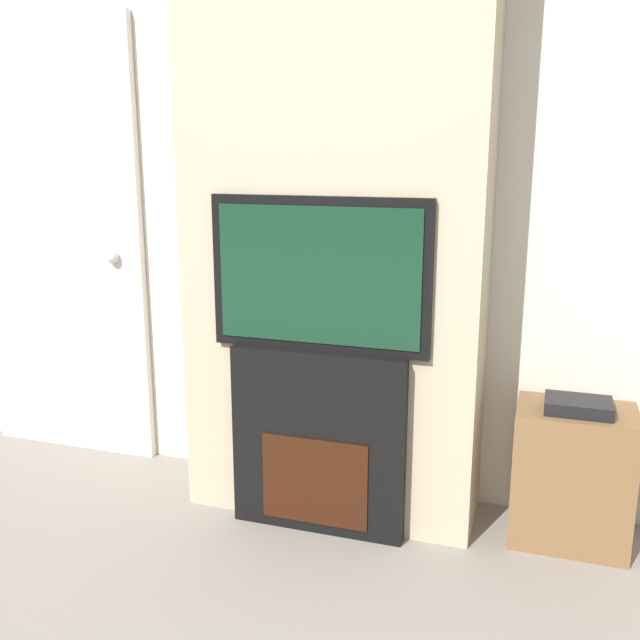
# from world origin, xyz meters

# --- Properties ---
(wall_back) EXTENTS (6.00, 0.06, 2.70)m
(wall_back) POSITION_xyz_m (0.00, 2.03, 1.35)
(wall_back) COLOR silver
(wall_back) RESTS_ON ground_plane
(chimney_breast) EXTENTS (1.20, 0.40, 2.70)m
(chimney_breast) POSITION_xyz_m (0.00, 1.80, 1.35)
(chimney_breast) COLOR #BCAD8E
(chimney_breast) RESTS_ON ground_plane
(fireplace) EXTENTS (0.70, 0.15, 0.75)m
(fireplace) POSITION_xyz_m (0.00, 1.60, 0.37)
(fireplace) COLOR black
(fireplace) RESTS_ON ground_plane
(television) EXTENTS (0.86, 0.07, 0.59)m
(television) POSITION_xyz_m (0.00, 1.60, 1.04)
(television) COLOR black
(television) RESTS_ON fireplace
(media_stand) EXTENTS (0.44, 0.31, 0.59)m
(media_stand) POSITION_xyz_m (0.96, 1.80, 0.28)
(media_stand) COLOR brown
(media_stand) RESTS_ON ground_plane
(entry_door) EXTENTS (0.92, 0.09, 2.09)m
(entry_door) POSITION_xyz_m (-1.46, 1.97, 1.05)
(entry_door) COLOR silver
(entry_door) RESTS_ON ground_plane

